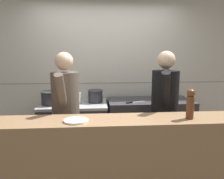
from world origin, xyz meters
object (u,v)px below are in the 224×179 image
sauce_pot (74,98)px  plated_dish_main (76,121)px  stock_pot (52,98)px  pepper_mill (190,103)px  mixing_bowl_steel (160,96)px  chefs_knife (134,102)px  braising_pot (95,96)px  chef_sous (164,109)px  chef_head_cook (66,112)px  oven_range (74,130)px

sauce_pot → plated_dish_main: size_ratio=0.95×
stock_pot → pepper_mill: (1.65, -1.24, 0.16)m
mixing_bowl_steel → chefs_knife: (-0.47, -0.22, -0.05)m
braising_pot → plated_dish_main: bearing=-98.4°
chefs_knife → chef_sous: (0.30, -0.54, 0.02)m
chef_head_cook → chef_sous: bearing=4.3°
mixing_bowl_steel → pepper_mill: 1.35m
mixing_bowl_steel → pepper_mill: pepper_mill is taller
pepper_mill → sauce_pot: bearing=136.0°
mixing_bowl_steel → plated_dish_main: 1.84m
oven_range → stock_pot: size_ratio=3.18×
oven_range → chefs_knife: bearing=-10.0°
stock_pot → chef_sous: size_ratio=0.19×
chef_sous → chef_head_cook: bearing=-161.8°
chefs_knife → plated_dish_main: bearing=-125.3°
chef_sous → plated_dish_main: bearing=-134.2°
braising_pot → chefs_knife: (0.60, -0.21, -0.07)m
plated_dish_main → chef_sous: size_ratio=0.15×
braising_pot → plated_dish_main: 1.34m
sauce_pot → chef_head_cook: (-0.04, -0.69, -0.04)m
oven_range → pepper_mill: (1.32, -1.29, 0.71)m
stock_pot → chefs_knife: size_ratio=0.99×
chefs_knife → stock_pot: bearing=174.7°
stock_pot → braising_pot: 0.68m
sauce_pot → chef_head_cook: chef_head_cook is taller
mixing_bowl_steel → chefs_knife: mixing_bowl_steel is taller
stock_pot → chef_head_cook: (0.30, -0.66, -0.05)m
stock_pot → chef_sous: bearing=-22.8°
braising_pot → chefs_knife: 0.64m
sauce_pot → pepper_mill: pepper_mill is taller
chef_sous → braising_pot: bearing=158.0°
sauce_pot → braising_pot: 0.34m
plated_dish_main → chef_sous: 1.24m
braising_pot → stock_pot: bearing=-172.1°
braising_pot → mixing_bowl_steel: size_ratio=1.17×
oven_range → plated_dish_main: 1.41m
pepper_mill → chef_head_cook: size_ratio=0.19×
stock_pot → oven_range: bearing=8.3°
stock_pot → sauce_pot: bearing=4.3°
plated_dish_main → chefs_knife: bearing=54.7°
chefs_knife → sauce_pot: bearing=171.2°
sauce_pot → stock_pot: bearing=-175.7°
sauce_pot → chefs_knife: bearing=-8.8°
chef_sous → chefs_knife: bearing=137.0°
stock_pot → chef_head_cook: 0.73m
chef_head_cook → braising_pot: bearing=67.9°
plated_dish_main → chef_head_cook: chef_head_cook is taller
braising_pot → chefs_knife: bearing=-19.5°
plated_dish_main → pepper_mill: (1.17, -0.00, 0.16)m
chefs_knife → chef_sous: 0.62m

